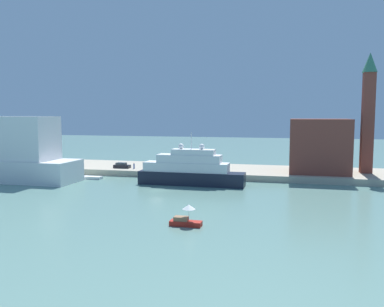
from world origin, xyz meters
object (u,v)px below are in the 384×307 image
Objects in this scene: large_yacht at (190,170)px; small_motorboat at (186,218)px; parked_car at (122,166)px; mooring_bollard at (194,171)px; bell_tower at (368,108)px; person_figure at (134,166)px; work_barge at (92,178)px; harbor_building at (319,146)px.

small_motorboat is at bearing -76.63° from large_yacht.
parked_car is 6.14× the size of mooring_bollard.
person_figure is (-58.14, -7.07, -15.04)m from bell_tower.
harbor_building is (54.32, 14.92, 7.81)m from work_barge.
harbor_building is at bearing -172.60° from bell_tower.
large_yacht is 5.45× the size of parked_car.
bell_tower is at bearing 7.40° from harbor_building.
small_motorboat reaches higher than mooring_bollard.
mooring_bollard is at bearing -9.65° from parked_car.
work_barge is (-33.24, 34.49, -0.74)m from small_motorboat.
mooring_bollard is at bearing -164.11° from harbor_building.
large_yacht reaches higher than person_figure.
parked_car is 2.72× the size of person_figure.
bell_tower is 60.47m from person_figure.
bell_tower is (32.27, 50.86, 16.25)m from small_motorboat.
bell_tower reaches higher than harbor_building.
harbor_building is 31.62m from mooring_bollard.
small_motorboat is (7.69, -32.35, -2.21)m from large_yacht.
large_yacht is 4.80× the size of work_barge.
large_yacht is 5.28× the size of small_motorboat.
small_motorboat is at bearing -77.94° from mooring_bollard.
small_motorboat is 0.16× the size of bell_tower.
bell_tower is 44.94m from mooring_bollard.
parked_car is (-50.73, -4.93, -5.99)m from harbor_building.
mooring_bollard is at bearing 97.02° from large_yacht.
work_barge is at bearing -165.97° from bell_tower.
parked_car is at bearing 170.35° from mooring_bollard.
small_motorboat is 53.47m from parked_car.
small_motorboat is at bearing -113.10° from harbor_building.
small_motorboat is 0.32× the size of harbor_building.
large_yacht is 46.22m from bell_tower.
harbor_building reaches higher than work_barge.
large_yacht is 21.50m from person_figure.
harbor_building is 14.56m from bell_tower.
small_motorboat is at bearing -56.31° from parked_car.
harbor_building is at bearing 5.55° from parked_car.
bell_tower is (39.96, 18.51, 14.04)m from large_yacht.
mooring_bollard is (24.50, 6.43, 1.56)m from work_barge.
small_motorboat is 54.18m from harbor_building.
work_barge is at bearing 133.94° from small_motorboat.
work_barge is 0.17× the size of bell_tower.
small_motorboat is at bearing -122.39° from bell_tower.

